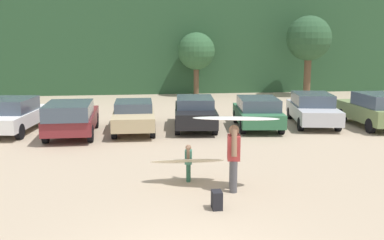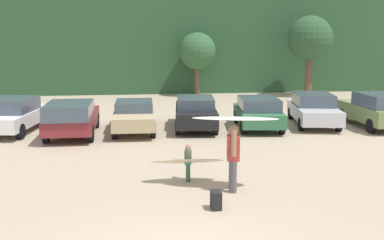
# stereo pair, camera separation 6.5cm
# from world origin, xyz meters

# --- Properties ---
(hillside_ridge) EXTENTS (108.00, 12.00, 8.88)m
(hillside_ridge) POSITION_xyz_m (0.00, 32.17, 4.44)
(hillside_ridge) COLOR #284C2D
(hillside_ridge) RESTS_ON ground_plane
(tree_far_left) EXTENTS (2.66, 2.66, 4.54)m
(tree_far_left) POSITION_xyz_m (3.74, 24.98, 3.17)
(tree_far_left) COLOR brown
(tree_far_left) RESTS_ON ground_plane
(tree_center_left) EXTENTS (3.17, 3.17, 5.69)m
(tree_center_left) POSITION_xyz_m (11.62, 23.75, 4.05)
(tree_center_left) COLOR brown
(tree_center_left) RESTS_ON ground_plane
(parked_car_white) EXTENTS (2.56, 4.84, 1.51)m
(parked_car_white) POSITION_xyz_m (-6.11, 13.07, 0.79)
(parked_car_white) COLOR white
(parked_car_white) RESTS_ON ground_plane
(parked_car_maroon) EXTENTS (1.97, 4.62, 1.52)m
(parked_car_maroon) POSITION_xyz_m (-3.42, 11.77, 0.82)
(parked_car_maroon) COLOR maroon
(parked_car_maroon) RESTS_ON ground_plane
(parked_car_tan) EXTENTS (1.87, 4.83, 1.33)m
(parked_car_tan) POSITION_xyz_m (-0.81, 12.70, 0.73)
(parked_car_tan) COLOR tan
(parked_car_tan) RESTS_ON ground_plane
(parked_car_black) EXTENTS (2.23, 4.73, 1.41)m
(parked_car_black) POSITION_xyz_m (1.99, 12.99, 0.76)
(parked_car_black) COLOR black
(parked_car_black) RESTS_ON ground_plane
(parked_car_forest_green) EXTENTS (2.33, 4.28, 1.43)m
(parked_car_forest_green) POSITION_xyz_m (4.84, 12.51, 0.76)
(parked_car_forest_green) COLOR #2D6642
(parked_car_forest_green) RESTS_ON ground_plane
(parked_car_silver) EXTENTS (2.65, 4.91, 1.50)m
(parked_car_silver) POSITION_xyz_m (7.71, 13.09, 0.77)
(parked_car_silver) COLOR silver
(parked_car_silver) RESTS_ON ground_plane
(parked_car_olive_green) EXTENTS (1.83, 4.31, 1.62)m
(parked_car_olive_green) POSITION_xyz_m (10.24, 12.03, 0.85)
(parked_car_olive_green) COLOR #6B7F4C
(parked_car_olive_green) RESTS_ON ground_plane
(person_adult) EXTENTS (0.40, 0.73, 1.81)m
(person_adult) POSITION_xyz_m (1.82, 4.10, 1.02)
(person_adult) COLOR #4C4C51
(person_adult) RESTS_ON ground_plane
(person_child) EXTENTS (0.24, 0.45, 1.08)m
(person_child) POSITION_xyz_m (0.72, 5.09, 0.61)
(person_child) COLOR #26593F
(person_child) RESTS_ON ground_plane
(surfboard_white) EXTENTS (2.42, 1.12, 0.10)m
(surfboard_white) POSITION_xyz_m (1.90, 4.25, 1.96)
(surfboard_white) COLOR white
(surfboard_cream) EXTENTS (2.16, 0.65, 0.31)m
(surfboard_cream) POSITION_xyz_m (0.68, 4.99, 0.62)
(surfboard_cream) COLOR beige
(backpack_dropped) EXTENTS (0.24, 0.34, 0.45)m
(backpack_dropped) POSITION_xyz_m (1.13, 2.81, 0.22)
(backpack_dropped) COLOR black
(backpack_dropped) RESTS_ON ground_plane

